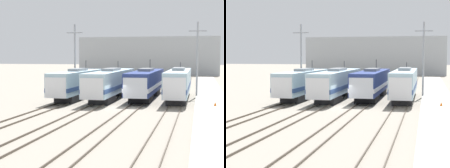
{
  "view_description": "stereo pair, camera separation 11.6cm",
  "coord_description": "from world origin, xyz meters",
  "views": [
    {
      "loc": [
        9.4,
        -41.12,
        5.87
      ],
      "look_at": [
        -0.68,
        1.86,
        2.51
      ],
      "focal_mm": 60.0,
      "sensor_mm": 36.0,
      "label": 1
    },
    {
      "loc": [
        9.51,
        -41.09,
        5.87
      ],
      "look_at": [
        -0.68,
        1.86,
        2.51
      ],
      "focal_mm": 60.0,
      "sensor_mm": 36.0,
      "label": 2
    }
  ],
  "objects": [
    {
      "name": "catenary_tower_right",
      "position": [
        9.06,
        12.41,
        5.6
      ],
      "size": [
        2.47,
        0.26,
        10.54
      ],
      "color": "gray",
      "rests_on": "ground_plane"
    },
    {
      "name": "locomotive_center_right",
      "position": [
        2.25,
        9.54,
        2.12
      ],
      "size": [
        3.09,
        18.42,
        5.3
      ],
      "color": "black",
      "rests_on": "ground_plane"
    },
    {
      "name": "locomotive_center_left",
      "position": [
        -2.25,
        7.66,
        2.15
      ],
      "size": [
        2.97,
        19.34,
        5.07
      ],
      "color": "#232326",
      "rests_on": "ground_plane"
    },
    {
      "name": "rail_pair_far_left",
      "position": [
        -6.74,
        0.0,
        0.07
      ],
      "size": [
        1.51,
        120.0,
        0.15
      ],
      "color": "#4C4238",
      "rests_on": "ground_plane"
    },
    {
      "name": "rail_pair_far_right",
      "position": [
        6.74,
        0.0,
        0.07
      ],
      "size": [
        1.51,
        120.0,
        0.15
      ],
      "color": "#4C4238",
      "rests_on": "ground_plane"
    },
    {
      "name": "depot_building",
      "position": [
        -6.06,
        75.23,
        5.76
      ],
      "size": [
        42.34,
        10.11,
        11.51
      ],
      "color": "#9EA3A8",
      "rests_on": "ground_plane"
    },
    {
      "name": "rail_pair_center_right",
      "position": [
        2.25,
        0.0,
        0.07
      ],
      "size": [
        1.51,
        120.0,
        0.15
      ],
      "color": "#4C4238",
      "rests_on": "ground_plane"
    },
    {
      "name": "platform",
      "position": [
        10.95,
        0.0,
        0.14
      ],
      "size": [
        4.0,
        120.0,
        0.28
      ],
      "color": "#B7B5AD",
      "rests_on": "ground_plane"
    },
    {
      "name": "catenary_tower_left",
      "position": [
        -8.88,
        12.41,
        5.6
      ],
      "size": [
        2.47,
        0.26,
        10.54
      ],
      "color": "gray",
      "rests_on": "ground_plane"
    },
    {
      "name": "traffic_cone",
      "position": [
        11.16,
        1.7,
        0.51
      ],
      "size": [
        0.32,
        0.32,
        0.46
      ],
      "color": "orange",
      "rests_on": "platform"
    },
    {
      "name": "rail_pair_center_left",
      "position": [
        -2.25,
        0.0,
        0.07
      ],
      "size": [
        1.51,
        120.0,
        0.15
      ],
      "color": "#4C4238",
      "rests_on": "ground_plane"
    },
    {
      "name": "ground_plane",
      "position": [
        0.0,
        0.0,
        0.0
      ],
      "size": [
        400.0,
        400.0,
        0.0
      ],
      "primitive_type": "plane",
      "color": "gray"
    },
    {
      "name": "locomotive_far_left",
      "position": [
        -6.74,
        6.89,
        2.13
      ],
      "size": [
        2.81,
        16.6,
        5.18
      ],
      "color": "#232326",
      "rests_on": "ground_plane"
    },
    {
      "name": "locomotive_far_right",
      "position": [
        6.74,
        8.49,
        2.2
      ],
      "size": [
        2.77,
        18.14,
        4.94
      ],
      "color": "#232326",
      "rests_on": "ground_plane"
    }
  ]
}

